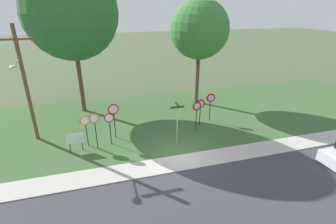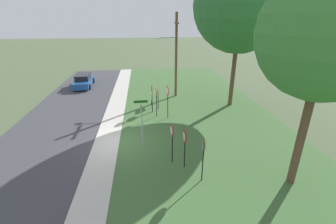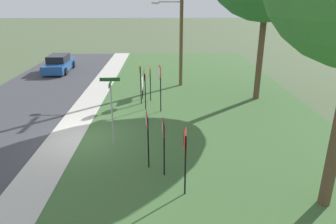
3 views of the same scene
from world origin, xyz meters
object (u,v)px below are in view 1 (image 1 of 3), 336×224
Objects in this scene: street_name_post at (177,120)px; stop_sign_near_left at (95,124)px; yield_sign_near_right at (211,101)px; utility_pole at (24,82)px; stop_sign_near_right at (110,122)px; yield_sign_far_left at (197,109)px; stop_sign_far_center at (85,124)px; stop_sign_far_left at (114,113)px; yield_sign_near_left at (201,106)px; oak_tree_left at (71,13)px; oak_tree_right at (200,30)px; notice_board at (75,140)px.

stop_sign_near_left is at bearing 168.76° from street_name_post.
yield_sign_near_right is 4.66m from street_name_post.
stop_sign_near_left is 5.34m from utility_pole.
yield_sign_far_left is at bearing 0.94° from stop_sign_near_right.
stop_sign_far_left is at bearing 12.33° from stop_sign_far_center.
yield_sign_near_right is at bearing 24.55° from yield_sign_near_left.
yield_sign_near_left is 0.19× the size of oak_tree_left.
stop_sign_far_left is at bearing -148.38° from oak_tree_right.
yield_sign_near_right is 0.25× the size of oak_tree_right.
stop_sign_far_center is 1.17m from notice_board.
utility_pole reaches higher than stop_sign_far_center.
oak_tree_left is (3.13, 4.68, 3.98)m from utility_pole.
yield_sign_near_right reaches higher than stop_sign_near_right.
stop_sign_near_left is at bearing -30.79° from utility_pole.
yield_sign_near_right is 10.54m from notice_board.
yield_sign_far_left is at bearing -8.52° from utility_pole.
oak_tree_left is at bearing 101.28° from stop_sign_far_left.
stop_sign_far_center is at bearing 173.78° from yield_sign_far_left.
stop_sign_far_left is 0.89× the size of street_name_post.
street_name_post reaches higher than stop_sign_near_left.
notice_board is at bearing 170.23° from street_name_post.
yield_sign_far_left is at bearing 3.40° from stop_sign_near_left.
oak_tree_left is at bearing 141.49° from yield_sign_near_left.
stop_sign_near_left is at bearing 178.04° from yield_sign_far_left.
yield_sign_far_left is at bearing -138.56° from yield_sign_near_left.
yield_sign_near_right is (9.01, 1.96, -0.07)m from stop_sign_near_left.
stop_sign_near_left is at bearing -146.87° from oak_tree_right.
street_name_post reaches higher than yield_sign_near_left.
stop_sign_far_center is 7.91m from yield_sign_far_left.
stop_sign_near_right is 0.99× the size of yield_sign_near_right.
oak_tree_left reaches higher than utility_pole.
stop_sign_far_left is 8.98m from oak_tree_left.
stop_sign_far_center is 0.19× the size of oak_tree_left.
yield_sign_far_left is (-0.54, -0.57, 0.05)m from yield_sign_near_left.
stop_sign_far_center is at bearing -28.66° from utility_pole.
stop_sign_near_left is 1.13× the size of stop_sign_far_center.
oak_tree_left is at bearing 87.17° from stop_sign_far_center.
yield_sign_near_right reaches higher than stop_sign_far_center.
yield_sign_near_right is at bearing 8.73° from stop_sign_near_right.
yield_sign_near_right is at bearing -97.48° from oak_tree_right.
street_name_post reaches higher than stop_sign_near_right.
yield_sign_far_left is 0.29× the size of utility_pole.
yield_sign_far_left is (7.31, 0.72, -0.11)m from stop_sign_near_left.
oak_tree_left reaches higher than stop_sign_near_left.
notice_board is (-6.59, 0.87, -0.91)m from street_name_post.
stop_sign_near_left is 1.74m from stop_sign_far_left.
yield_sign_far_left is 0.24× the size of oak_tree_right.
stop_sign_far_center is (-1.90, -0.62, -0.28)m from stop_sign_far_left.
yield_sign_far_left is at bearing 3.64° from notice_board.
stop_sign_near_right is (0.93, 0.30, -0.16)m from stop_sign_near_left.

